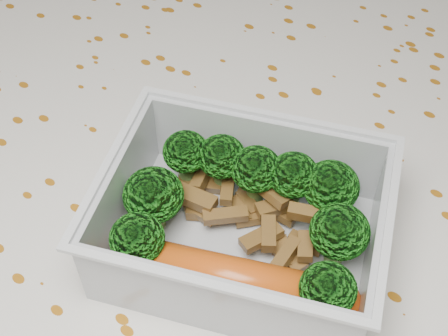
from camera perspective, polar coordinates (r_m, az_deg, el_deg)
The scene contains 6 objects.
dining_table at distance 0.53m, azimuth 0.23°, elevation -7.95°, with size 1.40×0.90×0.75m.
tablecloth at distance 0.49m, azimuth 0.25°, elevation -4.74°, with size 1.46×0.96×0.19m.
lunch_container at distance 0.41m, azimuth 1.66°, elevation -5.52°, with size 0.22×0.20×0.06m.
broccoli_florets at distance 0.40m, azimuth 2.34°, elevation -2.97°, with size 0.17×0.15×0.05m.
meat_pile at distance 0.42m, azimuth 2.34°, elevation -4.37°, with size 0.12×0.06×0.03m.
sausage at distance 0.39m, azimuth 0.83°, elevation -10.07°, with size 0.15×0.08×0.03m.
Camera 1 is at (0.17, -0.22, 1.11)m, focal length 50.00 mm.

